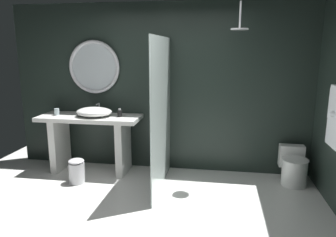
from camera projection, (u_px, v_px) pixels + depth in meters
ground_plane at (130, 228)px, 3.46m from camera, size 5.76×5.76×0.00m
back_wall_panel at (161, 88)px, 5.01m from camera, size 4.80×0.10×2.60m
vanity_counter at (91, 135)px, 4.97m from camera, size 1.57×0.60×0.89m
vessel_sink at (94, 112)px, 4.85m from camera, size 0.55×0.45×0.18m
tumbler_cup at (57, 112)px, 4.95m from camera, size 0.08×0.08×0.11m
soap_dispenser at (120, 113)px, 4.83m from camera, size 0.07×0.07×0.13m
round_wall_mirror at (94, 67)px, 5.02m from camera, size 0.84×0.06×0.84m
shower_glass_panel at (161, 114)px, 4.32m from camera, size 0.02×1.39×2.07m
rain_shower_head at (240, 27)px, 4.07m from camera, size 0.23×0.23×0.36m
toilet at (293, 167)px, 4.56m from camera, size 0.36×0.53×0.52m
waste_bin at (77, 171)px, 4.59m from camera, size 0.23×0.23×0.37m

